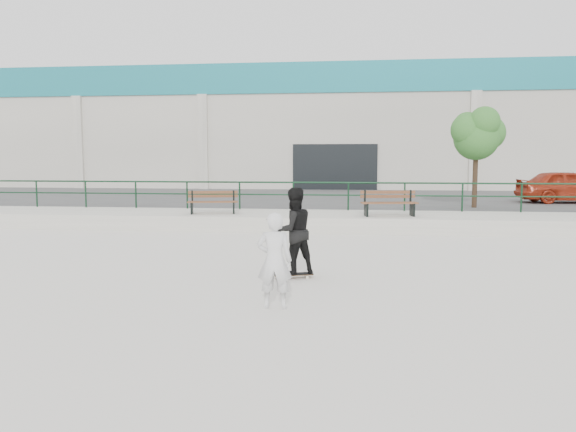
# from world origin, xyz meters

# --- Properties ---
(ground) EXTENTS (120.00, 120.00, 0.00)m
(ground) POSITION_xyz_m (0.00, 0.00, 0.00)
(ground) COLOR beige
(ground) RESTS_ON ground
(ledge) EXTENTS (30.00, 3.00, 0.50)m
(ledge) POSITION_xyz_m (0.00, 9.50, 0.25)
(ledge) COLOR #B1AFA1
(ledge) RESTS_ON ground
(parking_strip) EXTENTS (60.00, 14.00, 0.50)m
(parking_strip) POSITION_xyz_m (0.00, 18.00, 0.25)
(parking_strip) COLOR #3E3E3E
(parking_strip) RESTS_ON ground
(railing) EXTENTS (28.00, 0.06, 1.03)m
(railing) POSITION_xyz_m (-0.00, 10.80, 1.24)
(railing) COLOR #12331E
(railing) RESTS_ON ledge
(commercial_building) EXTENTS (44.20, 16.33, 8.00)m
(commercial_building) POSITION_xyz_m (-0.00, 31.99, 4.58)
(commercial_building) COLOR silver
(commercial_building) RESTS_ON ground
(bench_left) EXTENTS (1.76, 0.83, 0.78)m
(bench_left) POSITION_xyz_m (-3.56, 9.07, 0.89)
(bench_left) COLOR #56361D
(bench_left) RESTS_ON ledge
(bench_right) EXTENTS (1.88, 0.81, 0.84)m
(bench_right) POSITION_xyz_m (2.35, 8.98, 0.92)
(bench_right) COLOR #56361D
(bench_right) RESTS_ON ledge
(tree) EXTENTS (2.13, 1.89, 3.79)m
(tree) POSITION_xyz_m (5.80, 12.58, 3.34)
(tree) COLOR #3F2B1F
(tree) RESTS_ON parking_strip
(red_car) EXTENTS (4.21, 1.99, 1.39)m
(red_car) POSITION_xyz_m (10.14, 15.36, 1.20)
(red_car) COLOR #A02913
(red_car) RESTS_ON parking_strip
(skateboard) EXTENTS (0.80, 0.42, 0.09)m
(skateboard) POSITION_xyz_m (0.06, 1.43, 0.07)
(skateboard) COLOR black
(skateboard) RESTS_ON ground
(standing_skater) EXTENTS (1.05, 1.00, 1.72)m
(standing_skater) POSITION_xyz_m (0.06, 1.43, 0.95)
(standing_skater) COLOR black
(standing_skater) RESTS_ON skateboard
(seated_skater) EXTENTS (0.58, 0.39, 1.54)m
(seated_skater) POSITION_xyz_m (0.00, -0.83, 0.77)
(seated_skater) COLOR silver
(seated_skater) RESTS_ON ground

